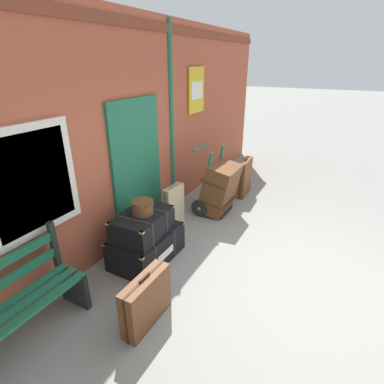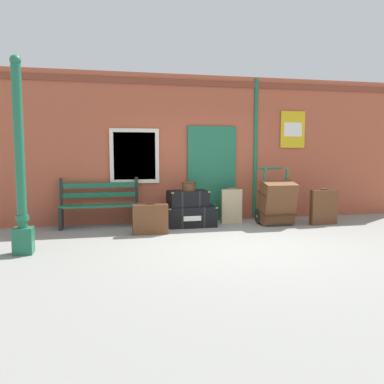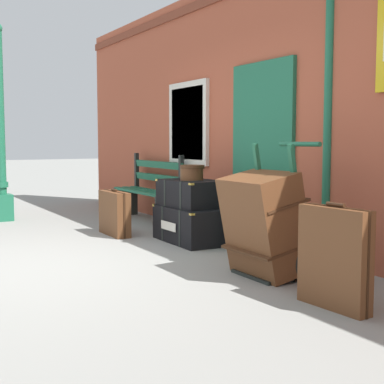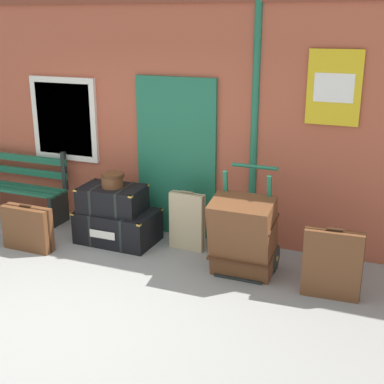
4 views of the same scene
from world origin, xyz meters
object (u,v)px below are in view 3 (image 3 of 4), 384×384
(round_hatbox, at_px, (192,171))
(suitcase_brown, at_px, (334,258))
(steamer_trunk_middle, at_px, (192,193))
(large_brown_trunk, at_px, (264,224))
(platform_bench, at_px, (149,192))
(lamp_post, at_px, (1,147))
(suitcase_cream, at_px, (114,213))
(suitcase_caramel, at_px, (248,220))
(steamer_trunk_base, at_px, (194,224))
(porters_trolley, at_px, (279,245))

(round_hatbox, xyz_separation_m, suitcase_brown, (2.84, -0.45, -0.47))
(steamer_trunk_middle, bearing_deg, large_brown_trunk, -9.86)
(platform_bench, bearing_deg, lamp_post, -120.01)
(platform_bench, xyz_separation_m, steamer_trunk_middle, (1.78, -0.28, 0.14))
(suitcase_cream, bearing_deg, lamp_post, -154.01)
(lamp_post, xyz_separation_m, suitcase_caramel, (3.88, 1.77, -0.75))
(steamer_trunk_base, height_order, round_hatbox, round_hatbox)
(lamp_post, distance_m, steamer_trunk_middle, 3.37)
(round_hatbox, distance_m, suitcase_brown, 2.91)
(lamp_post, xyz_separation_m, suitcase_cream, (2.04, 0.99, -0.83))
(suitcase_cream, bearing_deg, round_hatbox, 36.63)
(suitcase_brown, bearing_deg, lamp_post, -168.24)
(steamer_trunk_middle, bearing_deg, suitcase_cream, -142.61)
(large_brown_trunk, bearing_deg, suitcase_brown, -7.38)
(suitcase_cream, bearing_deg, large_brown_trunk, 6.98)
(round_hatbox, xyz_separation_m, suitcase_caramel, (0.97, 0.13, -0.48))
(steamer_trunk_middle, xyz_separation_m, porters_trolley, (1.85, -0.15, -0.31))
(round_hatbox, distance_m, large_brown_trunk, 1.90)
(suitcase_caramel, bearing_deg, suitcase_cream, -157.17)
(lamp_post, height_order, suitcase_caramel, lamp_post)
(suitcase_cream, bearing_deg, platform_bench, 134.81)
(suitcase_brown, distance_m, suitcase_cream, 3.71)
(round_hatbox, xyz_separation_m, suitcase_cream, (-0.87, -0.65, -0.56))
(steamer_trunk_middle, relative_size, round_hatbox, 2.82)
(suitcase_caramel, distance_m, suitcase_cream, 2.00)
(suitcase_caramel, relative_size, suitcase_cream, 1.15)
(steamer_trunk_middle, relative_size, suitcase_cream, 1.25)
(round_hatbox, distance_m, suitcase_caramel, 1.09)
(lamp_post, bearing_deg, suitcase_brown, 11.76)
(large_brown_trunk, distance_m, suitcase_caramel, 0.97)
(round_hatbox, relative_size, porters_trolley, 0.25)
(lamp_post, height_order, platform_bench, lamp_post)
(round_hatbox, bearing_deg, suitcase_cream, -143.37)
(steamer_trunk_base, height_order, suitcase_brown, suitcase_brown)
(suitcase_caramel, bearing_deg, porters_trolley, -17.58)
(platform_bench, distance_m, porters_trolley, 3.66)
(large_brown_trunk, xyz_separation_m, suitcase_cream, (-2.71, -0.33, -0.19))
(platform_bench, height_order, suitcase_caramel, platform_bench)
(suitcase_brown, height_order, suitcase_caramel, suitcase_brown)
(suitcase_caramel, bearing_deg, steamer_trunk_middle, -172.88)
(suitcase_cream, bearing_deg, suitcase_caramel, 22.83)
(steamer_trunk_base, height_order, suitcase_cream, suitcase_cream)
(steamer_trunk_base, bearing_deg, large_brown_trunk, -10.34)
(large_brown_trunk, bearing_deg, porters_trolley, 90.00)
(suitcase_brown, bearing_deg, porters_trolley, 163.17)
(steamer_trunk_base, height_order, large_brown_trunk, large_brown_trunk)
(steamer_trunk_base, bearing_deg, platform_bench, 171.54)
(steamer_trunk_middle, relative_size, suitcase_brown, 1.08)
(porters_trolley, xyz_separation_m, suitcase_caramel, (-0.86, 0.27, 0.10))
(large_brown_trunk, distance_m, suitcase_brown, 1.01)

